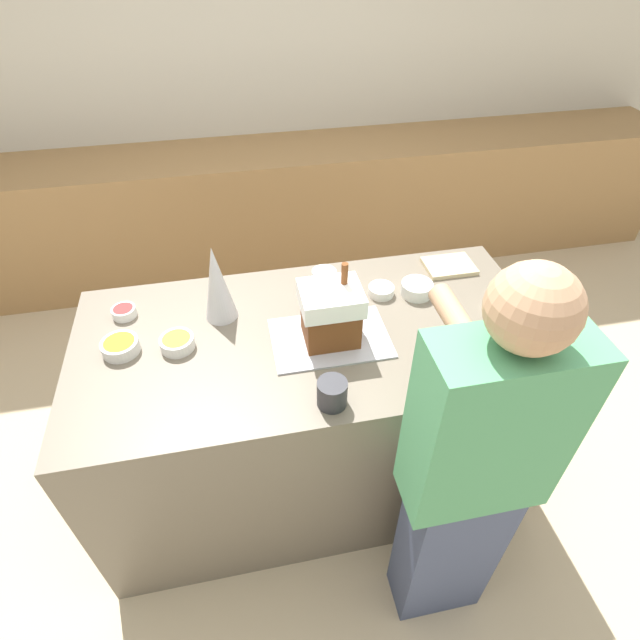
% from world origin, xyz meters
% --- Properties ---
extents(ground_plane, '(12.00, 12.00, 0.00)m').
position_xyz_m(ground_plane, '(0.00, 0.00, 0.00)').
color(ground_plane, '#C6B28E').
extents(wall_back, '(8.00, 0.05, 2.60)m').
position_xyz_m(wall_back, '(0.00, 2.20, 1.30)').
color(wall_back, beige).
rests_on(wall_back, ground_plane).
extents(back_cabinet_block, '(6.00, 0.60, 0.88)m').
position_xyz_m(back_cabinet_block, '(0.00, 1.88, 0.44)').
color(back_cabinet_block, '#9E7547').
rests_on(back_cabinet_block, ground_plane).
extents(kitchen_island, '(1.80, 0.88, 0.93)m').
position_xyz_m(kitchen_island, '(0.00, 0.00, 0.46)').
color(kitchen_island, '#6B6051').
rests_on(kitchen_island, ground_plane).
extents(baking_tray, '(0.44, 0.30, 0.01)m').
position_xyz_m(baking_tray, '(0.06, -0.05, 0.93)').
color(baking_tray, '#B2B2BC').
rests_on(baking_tray, kitchen_island).
extents(gingerbread_house, '(0.22, 0.19, 0.31)m').
position_xyz_m(gingerbread_house, '(0.06, -0.05, 1.05)').
color(gingerbread_house, brown).
rests_on(gingerbread_house, baking_tray).
extents(decorative_tree, '(0.13, 0.13, 0.32)m').
position_xyz_m(decorative_tree, '(-0.33, 0.17, 1.08)').
color(decorative_tree, silver).
rests_on(decorative_tree, kitchen_island).
extents(candy_bowl_far_right, '(0.11, 0.11, 0.05)m').
position_xyz_m(candy_bowl_far_right, '(0.11, 0.32, 0.95)').
color(candy_bowl_far_right, white).
rests_on(candy_bowl_far_right, kitchen_island).
extents(candy_bowl_behind_tray, '(0.11, 0.11, 0.04)m').
position_xyz_m(candy_bowl_behind_tray, '(0.32, 0.18, 0.95)').
color(candy_bowl_behind_tray, white).
rests_on(candy_bowl_behind_tray, kitchen_island).
extents(candy_bowl_front_corner, '(0.12, 0.12, 0.05)m').
position_xyz_m(candy_bowl_front_corner, '(-0.50, 0.02, 0.95)').
color(candy_bowl_front_corner, white).
rests_on(candy_bowl_front_corner, kitchen_island).
extents(candy_bowl_near_tray_right, '(0.11, 0.11, 0.04)m').
position_xyz_m(candy_bowl_near_tray_right, '(0.75, -0.02, 0.95)').
color(candy_bowl_near_tray_right, silver).
rests_on(candy_bowl_near_tray_right, kitchen_island).
extents(candy_bowl_near_tray_left, '(0.13, 0.13, 0.05)m').
position_xyz_m(candy_bowl_near_tray_left, '(0.47, 0.15, 0.96)').
color(candy_bowl_near_tray_left, white).
rests_on(candy_bowl_near_tray_left, kitchen_island).
extents(candy_bowl_beside_tree, '(0.09, 0.09, 0.04)m').
position_xyz_m(candy_bowl_beside_tree, '(-0.71, 0.24, 0.95)').
color(candy_bowl_beside_tree, white).
rests_on(candy_bowl_beside_tree, kitchen_island).
extents(candy_bowl_center_rear, '(0.13, 0.13, 0.05)m').
position_xyz_m(candy_bowl_center_rear, '(-0.70, 0.04, 0.95)').
color(candy_bowl_center_rear, silver).
rests_on(candy_bowl_center_rear, kitchen_island).
extents(cookbook, '(0.21, 0.16, 0.02)m').
position_xyz_m(cookbook, '(0.68, 0.30, 0.94)').
color(cookbook, '#CCB78C').
rests_on(cookbook, kitchen_island).
extents(mug, '(0.10, 0.10, 0.10)m').
position_xyz_m(mug, '(-0.00, -0.35, 0.97)').
color(mug, '#2D2D33').
rests_on(mug, kitchen_island).
extents(person, '(0.43, 0.53, 1.62)m').
position_xyz_m(person, '(0.37, -0.65, 0.84)').
color(person, '#424C6B').
rests_on(person, ground_plane).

